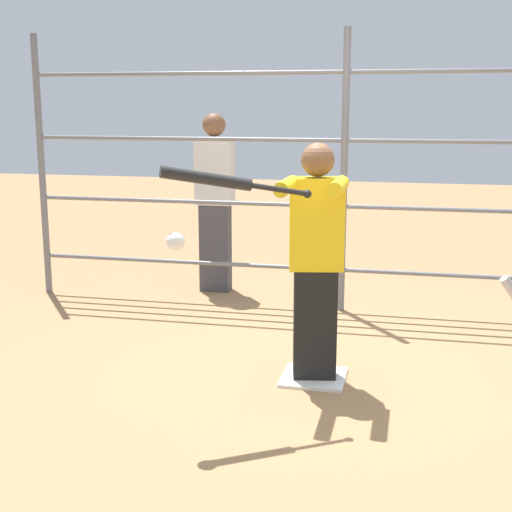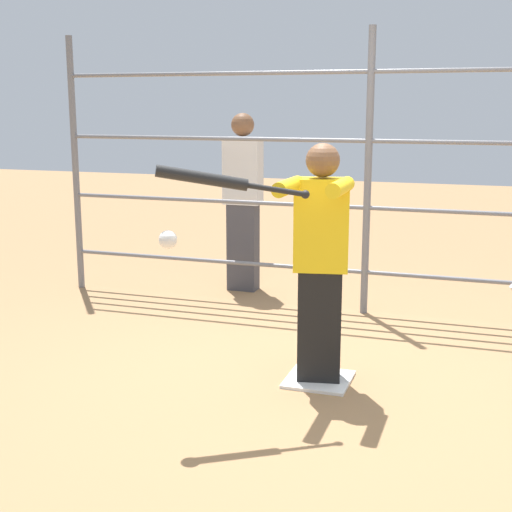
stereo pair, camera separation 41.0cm
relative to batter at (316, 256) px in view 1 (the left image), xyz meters
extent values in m
plane|color=#9E754C|center=(0.00, -0.02, -0.81)|extent=(24.00, 24.00, 0.00)
cube|color=white|center=(0.00, -0.02, -0.80)|extent=(0.40, 0.40, 0.02)
cylinder|color=slate|center=(0.00, -1.62, 0.35)|extent=(0.06, 0.06, 2.32)
cylinder|color=slate|center=(2.73, -1.62, 0.35)|extent=(0.06, 0.06, 2.32)
cylinder|color=slate|center=(0.00, -1.62, -0.46)|extent=(5.45, 0.04, 0.04)
cylinder|color=slate|center=(0.00, -1.62, 0.08)|extent=(5.45, 0.04, 0.04)
cylinder|color=slate|center=(0.00, -1.62, 0.62)|extent=(5.45, 0.04, 0.04)
cylinder|color=slate|center=(0.00, -1.62, 1.16)|extent=(5.45, 0.04, 0.04)
cube|color=black|center=(0.00, -0.02, -0.45)|extent=(0.29, 0.22, 0.72)
cube|color=yellow|center=(0.00, -0.02, 0.20)|extent=(0.36, 0.25, 0.56)
sphere|color=brown|center=(0.00, -0.02, 0.59)|extent=(0.20, 0.20, 0.20)
cylinder|color=yellow|center=(-0.15, 0.16, 0.45)|extent=(0.09, 0.40, 0.09)
cylinder|color=yellow|center=(0.15, 0.21, 0.45)|extent=(0.09, 0.40, 0.09)
sphere|color=black|center=(0.00, 0.38, 0.43)|extent=(0.05, 0.05, 0.05)
cylinder|color=black|center=(0.14, 0.46, 0.46)|extent=(0.30, 0.18, 0.09)
cylinder|color=black|center=(0.50, 0.66, 0.53)|extent=(0.47, 0.30, 0.15)
sphere|color=white|center=(0.60, 0.87, 0.23)|extent=(0.10, 0.10, 0.10)
cube|color=#3F3F47|center=(1.22, -2.02, -0.40)|extent=(0.27, 0.17, 0.82)
cube|color=silver|center=(1.22, -2.02, 0.31)|extent=(0.34, 0.19, 0.61)
sphere|color=brown|center=(1.22, -2.02, 0.73)|extent=(0.21, 0.21, 0.21)
camera|label=1|loc=(-0.58, 4.25, 0.91)|focal=50.00mm
camera|label=2|loc=(-0.98, 4.14, 0.91)|focal=50.00mm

